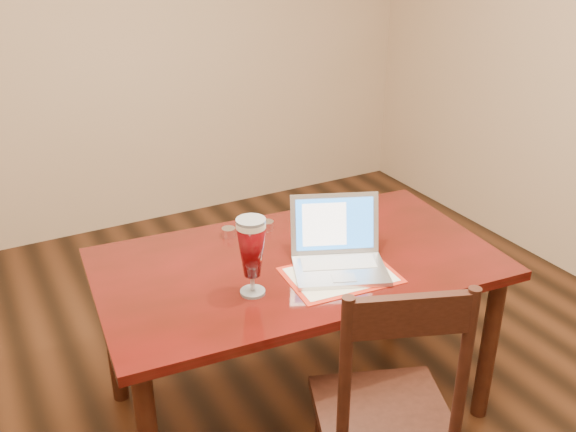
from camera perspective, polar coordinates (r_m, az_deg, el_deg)
room_shell at (r=2.02m, az=0.55°, el=17.34°), size 4.51×5.01×2.71m
dining_table at (r=2.66m, az=0.87°, el=-5.49°), size 1.69×1.05×1.07m
dining_chair at (r=2.30m, az=8.77°, el=-17.10°), size 0.58×0.57×1.07m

